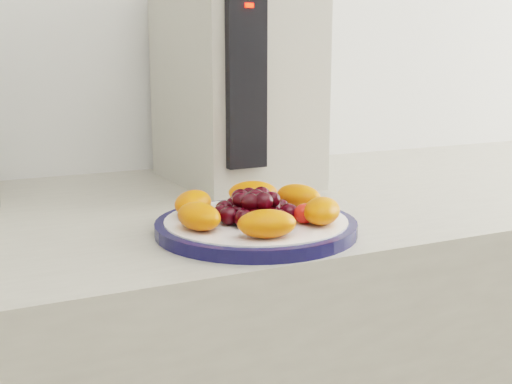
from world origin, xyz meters
name	(u,v)px	position (x,y,z in m)	size (l,w,h in m)	color
plate_rim	(256,227)	(0.09, 1.02, 0.91)	(0.24, 0.24, 0.01)	#101138
plate_face	(256,226)	(0.09, 1.02, 0.91)	(0.22, 0.22, 0.02)	white
appliance_body	(234,78)	(0.20, 1.33, 1.07)	(0.20, 0.27, 0.34)	#B0AA99
appliance_panel	(246,78)	(0.16, 1.19, 1.08)	(0.06, 0.02, 0.25)	black
appliance_led	(249,5)	(0.16, 1.18, 1.17)	(0.01, 0.01, 0.01)	#FF0C05
fruit_plate	(258,207)	(0.10, 1.02, 0.93)	(0.21, 0.21, 0.04)	#E24905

